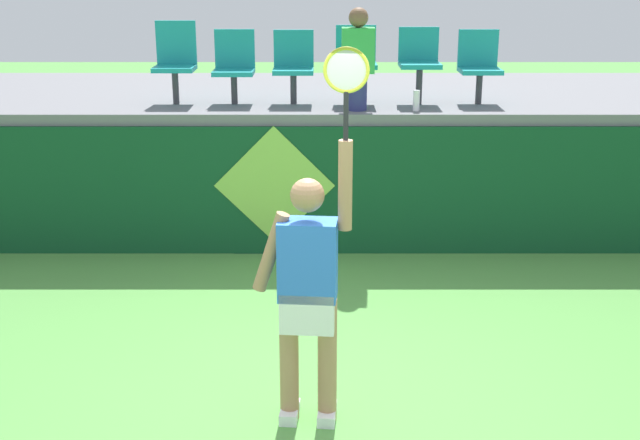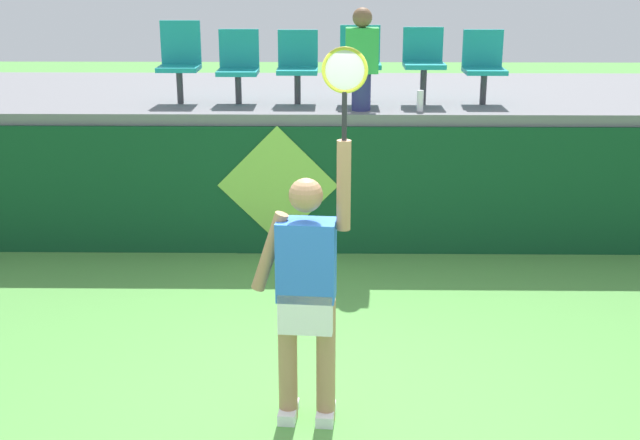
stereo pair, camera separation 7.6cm
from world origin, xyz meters
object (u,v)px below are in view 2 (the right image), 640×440
Objects in this scene: stadium_chair_0 at (180,59)px; stadium_chair_1 at (238,64)px; tennis_player at (307,288)px; stadium_chair_3 at (360,59)px; water_bottle at (420,101)px; spectator_0 at (362,57)px; stadium_chair_2 at (298,63)px; stadium_chair_5 at (484,64)px; stadium_chair_4 at (424,60)px.

stadium_chair_0 reaches higher than stadium_chair_1.
tennis_player is 3.21× the size of stadium_chair_1.
stadium_chair_1 is at bearing 101.98° from tennis_player.
stadium_chair_0 is 1.06× the size of stadium_chair_3.
water_bottle is at bearing -39.30° from stadium_chair_3.
stadium_chair_1 is 1.42m from spectator_0.
tennis_player is 2.88× the size of stadium_chair_0.
stadium_chair_2 is 0.69m from stadium_chair_3.
stadium_chair_5 reaches higher than water_bottle.
spectator_0 is (-1.35, -0.46, 0.12)m from stadium_chair_5.
stadium_chair_3 is at bearing -179.89° from stadium_chair_5.
stadium_chair_4 is (2.03, -0.01, 0.05)m from stadium_chair_1.
stadium_chair_2 is 0.96× the size of stadium_chair_4.
stadium_chair_1 is at bearing 160.92° from spectator_0.
stadium_chair_2 is (1.29, -0.01, -0.05)m from stadium_chair_0.
stadium_chair_2 reaches higher than water_bottle.
stadium_chair_0 is at bearing 179.74° from stadium_chair_4.
tennis_player is 3.12× the size of stadium_chair_4.
stadium_chair_2 is (-0.22, 4.09, 0.96)m from tennis_player.
water_bottle is 0.95m from stadium_chair_5.
stadium_chair_5 is at bearing 34.67° from water_bottle.
stadium_chair_0 is 2.03m from spectator_0.
stadium_chair_1 is (-0.87, 4.09, 0.95)m from tennis_player.
stadium_chair_0 reaches higher than stadium_chair_4.
stadium_chair_3 is (0.47, 4.08, 1.01)m from tennis_player.
stadium_chair_0 is 1.98m from stadium_chair_3.
stadium_chair_1 is at bearing 165.37° from water_bottle.
stadium_chair_3 is at bearing -0.28° from stadium_chair_0.
stadium_chair_1 reaches higher than stadium_chair_5.
tennis_player is at bearing -96.54° from stadium_chair_3.
stadium_chair_3 is at bearing 179.78° from stadium_chair_4.
tennis_player is 4.29m from stadium_chair_1.
stadium_chair_4 reaches higher than stadium_chair_2.
stadium_chair_5 is (2.03, 0.00, 0.00)m from stadium_chair_2.
stadium_chair_4 is 0.83m from spectator_0.
stadium_chair_1 is 0.65m from stadium_chair_2.
tennis_player reaches higher than stadium_chair_4.
stadium_chair_1 is at bearing 179.76° from stadium_chair_2.
stadium_chair_1 is 1.00× the size of stadium_chair_5.
stadium_chair_1 is at bearing -0.41° from stadium_chair_0.
stadium_chair_0 is 3.33m from stadium_chair_5.
tennis_player is 4.23m from stadium_chair_3.
tennis_player is 4.36m from stadium_chair_4.
stadium_chair_0 is 1.29m from stadium_chair_2.
stadium_chair_4 is at bearing -0.21° from stadium_chair_2.
stadium_chair_4 is 0.66m from stadium_chair_5.
stadium_chair_5 is 1.43m from spectator_0.
stadium_chair_4 is 1.03× the size of stadium_chair_5.
stadium_chair_4 is at bearing 33.29° from spectator_0.
stadium_chair_4 is at bearing -179.53° from stadium_chair_5.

